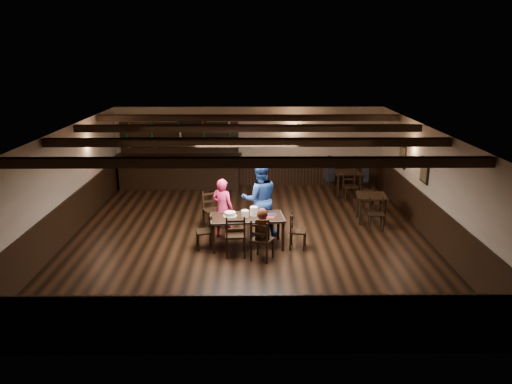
{
  "coord_description": "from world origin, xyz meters",
  "views": [
    {
      "loc": [
        0.09,
        -11.74,
        4.56
      ],
      "look_at": [
        0.19,
        0.2,
        1.12
      ],
      "focal_mm": 35.0,
      "sensor_mm": 36.0,
      "label": 1
    }
  ],
  "objects_px": {
    "chair_near_right": "(261,238)",
    "woman_pink": "(222,208)",
    "cake": "(230,214)",
    "bar_counter": "(180,167)",
    "dining_table": "(247,219)",
    "chair_near_left": "(235,233)",
    "man_blue": "(260,199)"
  },
  "relations": [
    {
      "from": "dining_table",
      "to": "woman_pink",
      "type": "distance_m",
      "value": 0.88
    },
    {
      "from": "chair_near_left",
      "to": "man_blue",
      "type": "distance_m",
      "value": 1.54
    },
    {
      "from": "chair_near_right",
      "to": "woman_pink",
      "type": "xyz_separation_m",
      "value": [
        -0.92,
        1.47,
        0.2
      ]
    },
    {
      "from": "dining_table",
      "to": "bar_counter",
      "type": "distance_m",
      "value": 5.81
    },
    {
      "from": "chair_near_right",
      "to": "chair_near_left",
      "type": "bearing_deg",
      "value": 159.19
    },
    {
      "from": "cake",
      "to": "chair_near_left",
      "type": "bearing_deg",
      "value": -77.67
    },
    {
      "from": "dining_table",
      "to": "chair_near_left",
      "type": "relative_size",
      "value": 1.82
    },
    {
      "from": "bar_counter",
      "to": "dining_table",
      "type": "bearing_deg",
      "value": -66.43
    },
    {
      "from": "woman_pink",
      "to": "bar_counter",
      "type": "bearing_deg",
      "value": -48.4
    },
    {
      "from": "chair_near_left",
      "to": "woman_pink",
      "type": "xyz_separation_m",
      "value": [
        -0.36,
        1.26,
        0.18
      ]
    },
    {
      "from": "chair_near_left",
      "to": "dining_table",
      "type": "bearing_deg",
      "value": 67.94
    },
    {
      "from": "dining_table",
      "to": "chair_near_left",
      "type": "bearing_deg",
      "value": -112.06
    },
    {
      "from": "dining_table",
      "to": "cake",
      "type": "xyz_separation_m",
      "value": [
        -0.4,
        0.05,
        0.12
      ]
    },
    {
      "from": "dining_table",
      "to": "chair_near_right",
      "type": "bearing_deg",
      "value": -69.91
    },
    {
      "from": "chair_near_left",
      "to": "chair_near_right",
      "type": "height_order",
      "value": "chair_near_left"
    },
    {
      "from": "chair_near_right",
      "to": "woman_pink",
      "type": "bearing_deg",
      "value": 122.15
    },
    {
      "from": "chair_near_left",
      "to": "cake",
      "type": "relative_size",
      "value": 3.02
    },
    {
      "from": "dining_table",
      "to": "chair_near_left",
      "type": "distance_m",
      "value": 0.69
    },
    {
      "from": "cake",
      "to": "bar_counter",
      "type": "relative_size",
      "value": 0.08
    },
    {
      "from": "woman_pink",
      "to": "bar_counter",
      "type": "height_order",
      "value": "bar_counter"
    },
    {
      "from": "chair_near_right",
      "to": "woman_pink",
      "type": "relative_size",
      "value": 0.62
    },
    {
      "from": "man_blue",
      "to": "cake",
      "type": "relative_size",
      "value": 5.81
    },
    {
      "from": "chair_near_right",
      "to": "woman_pink",
      "type": "height_order",
      "value": "woman_pink"
    },
    {
      "from": "cake",
      "to": "bar_counter",
      "type": "distance_m",
      "value": 5.61
    },
    {
      "from": "chair_near_left",
      "to": "bar_counter",
      "type": "bearing_deg",
      "value": 109.15
    },
    {
      "from": "chair_near_left",
      "to": "man_blue",
      "type": "bearing_deg",
      "value": 67.8
    },
    {
      "from": "cake",
      "to": "woman_pink",
      "type": "bearing_deg",
      "value": 110.16
    },
    {
      "from": "woman_pink",
      "to": "cake",
      "type": "xyz_separation_m",
      "value": [
        0.21,
        -0.57,
        0.04
      ]
    },
    {
      "from": "dining_table",
      "to": "bar_counter",
      "type": "relative_size",
      "value": 0.43
    },
    {
      "from": "cake",
      "to": "bar_counter",
      "type": "bearing_deg",
      "value": 110.0
    },
    {
      "from": "chair_near_right",
      "to": "bar_counter",
      "type": "height_order",
      "value": "bar_counter"
    },
    {
      "from": "chair_near_right",
      "to": "man_blue",
      "type": "relative_size",
      "value": 0.5
    }
  ]
}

